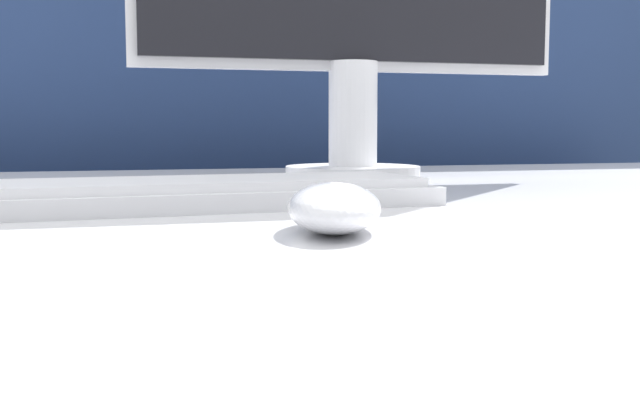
% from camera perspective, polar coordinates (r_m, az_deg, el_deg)
% --- Properties ---
extents(partition_panel, '(5.00, 0.03, 1.20)m').
position_cam_1_polar(partition_panel, '(1.39, -8.68, -3.38)').
color(partition_panel, navy).
rests_on(partition_panel, ground_plane).
extents(computer_mouse_near, '(0.09, 0.13, 0.03)m').
position_cam_1_polar(computer_mouse_near, '(0.49, 1.07, -0.57)').
color(computer_mouse_near, white).
rests_on(computer_mouse_near, desk).
extents(keyboard, '(0.46, 0.16, 0.02)m').
position_cam_1_polar(keyboard, '(0.65, -10.98, 0.46)').
color(keyboard, silver).
rests_on(keyboard, desk).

